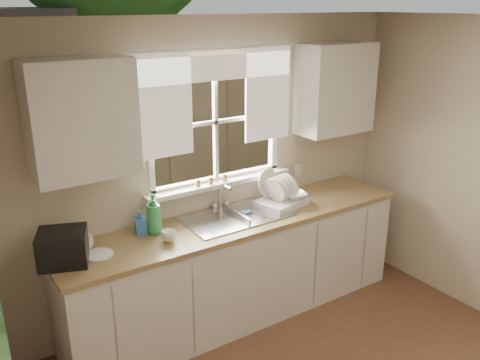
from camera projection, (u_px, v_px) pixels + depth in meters
room_walls at (418, 272)px, 2.69m from camera, size 3.62×4.02×2.50m
ceiling at (439, 22)px, 2.32m from camera, size 3.60×4.00×0.02m
window at (217, 142)px, 4.23m from camera, size 1.38×0.16×1.06m
curtains at (219, 89)px, 4.04m from camera, size 1.50×0.03×0.81m
base_cabinets at (238, 269)px, 4.33m from camera, size 3.00×0.62×0.87m
countertop at (238, 220)px, 4.17m from camera, size 3.04×0.65×0.04m
upper_cabinet_left at (81, 119)px, 3.37m from camera, size 0.70×0.33×0.80m
upper_cabinet_right at (336, 89)px, 4.57m from camera, size 0.70×0.33×0.80m
wall_outlet at (298, 170)px, 4.81m from camera, size 0.08×0.01×0.12m
sill_jars at (212, 180)px, 4.23m from camera, size 0.30×0.04×0.06m
sink at (236, 225)px, 4.22m from camera, size 0.88×0.52×0.40m
dish_rack at (281, 197)px, 4.41m from camera, size 0.47×0.40×0.30m
bowl at (295, 195)px, 4.44m from camera, size 0.25×0.25×0.05m
soap_bottle_a at (154, 214)px, 3.84m from camera, size 0.13×0.13×0.32m
soap_bottle_b at (140, 222)px, 3.86m from camera, size 0.10×0.10×0.19m
soap_bottle_c at (82, 237)px, 3.60m from camera, size 0.16×0.16×0.19m
saucer at (99, 255)px, 3.55m from camera, size 0.20×0.20×0.01m
cup at (168, 236)px, 3.75m from camera, size 0.11×0.11×0.09m
black_appliance at (63, 247)px, 3.41m from camera, size 0.40×0.37×0.23m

